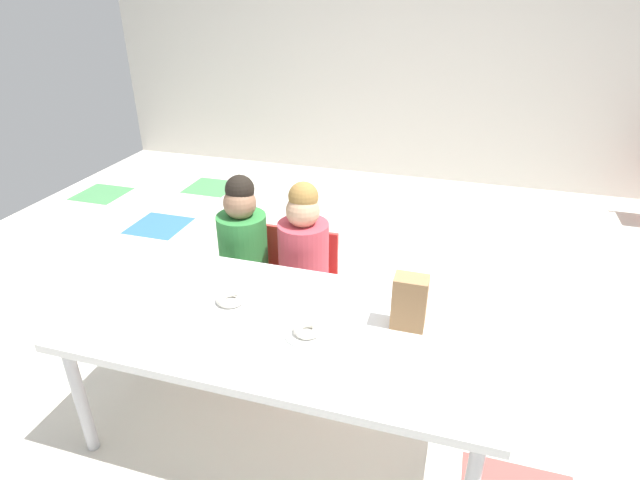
% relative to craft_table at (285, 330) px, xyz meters
% --- Properties ---
extents(ground_plane, '(6.25, 5.40, 0.02)m').
position_rel_craft_table_xyz_m(ground_plane, '(0.07, 0.77, -0.55)').
color(ground_plane, silver).
extents(back_wall, '(6.25, 0.10, 2.59)m').
position_rel_craft_table_xyz_m(back_wall, '(0.08, 3.46, 0.76)').
color(back_wall, beige).
rests_on(back_wall, ground_plane).
extents(craft_table, '(1.69, 0.81, 0.58)m').
position_rel_craft_table_xyz_m(craft_table, '(0.00, 0.00, 0.00)').
color(craft_table, white).
rests_on(craft_table, ground_plane).
extents(seated_child_near_camera, '(0.32, 0.32, 0.92)m').
position_rel_craft_table_xyz_m(seated_child_near_camera, '(-0.46, 0.63, 0.02)').
color(seated_child_near_camera, red).
rests_on(seated_child_near_camera, ground_plane).
extents(seated_child_middle_seat, '(0.32, 0.31, 0.92)m').
position_rel_craft_table_xyz_m(seated_child_middle_seat, '(-0.13, 0.63, 0.02)').
color(seated_child_middle_seat, red).
rests_on(seated_child_middle_seat, ground_plane).
extents(paper_bag_brown, '(0.13, 0.09, 0.22)m').
position_rel_craft_table_xyz_m(paper_bag_brown, '(0.47, 0.11, 0.16)').
color(paper_bag_brown, '#9E754C').
rests_on(paper_bag_brown, craft_table).
extents(paper_plate_near_edge, '(0.18, 0.18, 0.01)m').
position_rel_craft_table_xyz_m(paper_plate_near_edge, '(0.12, -0.06, 0.05)').
color(paper_plate_near_edge, white).
rests_on(paper_plate_near_edge, craft_table).
extents(donut_powdered_on_plate, '(0.11, 0.11, 0.03)m').
position_rel_craft_table_xyz_m(donut_powdered_on_plate, '(0.12, -0.06, 0.07)').
color(donut_powdered_on_plate, white).
rests_on(donut_powdered_on_plate, craft_table).
extents(donut_powdered_loose, '(0.12, 0.12, 0.04)m').
position_rel_craft_table_xyz_m(donut_powdered_loose, '(-0.26, 0.06, 0.07)').
color(donut_powdered_loose, white).
rests_on(donut_powdered_loose, craft_table).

